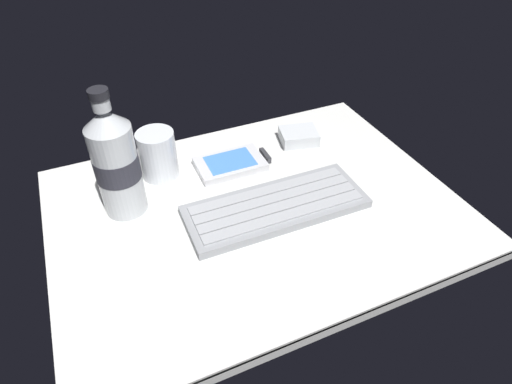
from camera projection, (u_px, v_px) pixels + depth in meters
ground_plane at (257, 212)px, 70.34cm from camera, size 64.00×48.00×2.80cm
keyboard at (276, 206)px, 68.65cm from camera, size 29.12×11.32×1.70cm
handheld_device at (234, 163)px, 77.67cm from camera, size 12.84×7.68×1.50cm
juice_cup at (158, 156)px, 73.87cm from camera, size 6.40×6.40×8.50cm
water_bottle at (116, 163)px, 63.80cm from camera, size 6.73×6.73×20.80cm
charger_block at (299, 136)px, 83.64cm from camera, size 8.08×7.02×2.40cm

